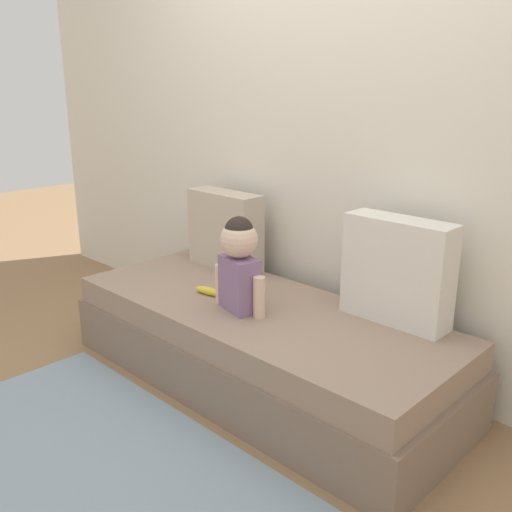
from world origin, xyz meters
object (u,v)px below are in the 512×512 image
object	(u,v)px
throw_pillow_left	(225,230)
banana	(209,291)
throw_pillow_right	(397,271)
toddler	(239,261)
couch	(258,345)

from	to	relation	value
throw_pillow_left	banana	world-z (taller)	throw_pillow_left
throw_pillow_left	banana	size ratio (longest dim) A/B	2.79
throw_pillow_right	banana	world-z (taller)	throw_pillow_right
throw_pillow_left	banana	distance (m)	0.51
throw_pillow_left	toddler	size ratio (longest dim) A/B	1.04
toddler	throw_pillow_right	bearing A→B (deg)	33.94
toddler	banana	distance (m)	0.34
couch	throw_pillow_right	size ratio (longest dim) A/B	4.15
couch	throw_pillow_left	distance (m)	0.77
couch	throw_pillow_left	size ratio (longest dim) A/B	4.31
banana	couch	bearing A→B (deg)	13.56
throw_pillow_left	throw_pillow_right	world-z (taller)	throw_pillow_right
throw_pillow_left	banana	bearing A→B (deg)	-53.45
couch	banana	bearing A→B (deg)	-166.44
throw_pillow_right	banana	distance (m)	0.95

